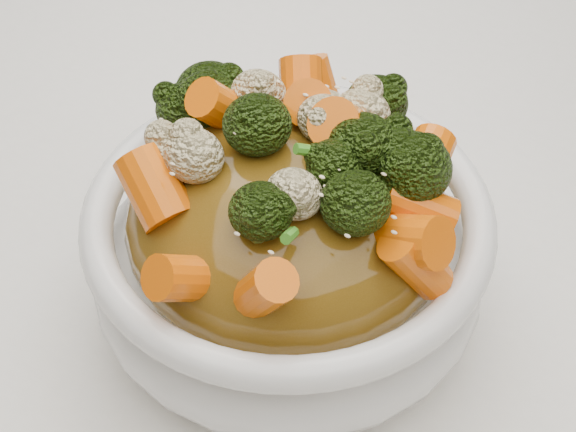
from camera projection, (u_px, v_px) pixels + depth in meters
The scene contains 8 objects.
tablecloth at pixel (309, 245), 0.52m from camera, with size 1.20×0.80×0.04m, color white.
bowl at pixel (288, 257), 0.44m from camera, with size 0.19×0.19×0.08m, color white, non-canonical shape.
sauce_base at pixel (288, 220), 0.42m from camera, with size 0.15×0.15×0.09m, color brown.
carrots at pixel (288, 130), 0.38m from camera, with size 0.15×0.15×0.04m, color orange, non-canonical shape.
broccoli at pixel (288, 131), 0.38m from camera, with size 0.15×0.15×0.04m, color black, non-canonical shape.
cauliflower at pixel (288, 135), 0.38m from camera, with size 0.15×0.15×0.03m, color beige, non-canonical shape.
scallions at pixel (288, 128), 0.38m from camera, with size 0.12×0.12×0.02m, color #3D8A1F, non-canonical shape.
sesame_seeds at pixel (288, 128), 0.38m from camera, with size 0.14×0.14×0.01m, color beige, non-canonical shape.
Camera 1 is at (0.19, -0.29, 1.12)m, focal length 55.00 mm.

